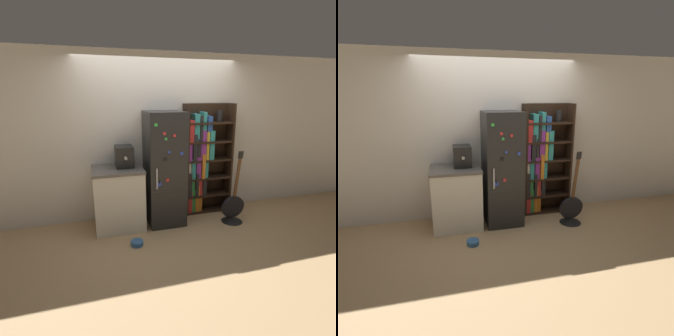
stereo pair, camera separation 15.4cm
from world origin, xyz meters
The scene contains 8 objects.
ground_plane centered at (0.00, 0.00, 0.00)m, with size 16.00×16.00×0.00m, color tan.
wall_back centered at (0.00, 0.47, 1.30)m, with size 8.00×0.05×2.60m.
refrigerator centered at (0.00, 0.13, 0.87)m, with size 0.56×0.66×1.73m.
bookshelf centered at (0.70, 0.33, 0.90)m, with size 0.81×0.29×1.83m.
kitchen_counter centered at (-0.71, 0.13, 0.46)m, with size 0.73×0.65×0.93m.
espresso_machine centered at (-0.60, 0.20, 1.08)m, with size 0.26×0.38×0.31m.
guitar centered at (1.03, -0.21, 0.17)m, with size 0.38×0.34×1.17m.
pet_bowl centered at (-0.55, -0.49, 0.04)m, with size 0.17×0.17×0.06m.
Camera 2 is at (-0.85, -3.65, 1.94)m, focal length 28.00 mm.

